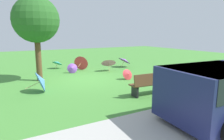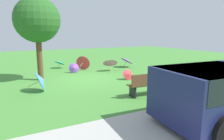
% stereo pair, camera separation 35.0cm
% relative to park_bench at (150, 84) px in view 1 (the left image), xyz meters
% --- Properties ---
extents(ground, '(40.00, 40.00, 0.00)m').
position_rel_park_bench_xyz_m(ground, '(1.15, -3.82, -0.47)').
color(ground, '#478C38').
extents(road_strip, '(40.00, 3.61, 0.01)m').
position_rel_park_bench_xyz_m(road_strip, '(1.15, 2.97, -0.46)').
color(road_strip, '#B2AFA8').
rests_on(road_strip, ground).
extents(park_bench, '(1.63, 0.59, 0.90)m').
position_rel_park_bench_xyz_m(park_bench, '(0.00, 0.00, 0.00)').
color(park_bench, brown).
rests_on(park_bench, ground).
extents(shade_tree, '(2.26, 2.26, 4.18)m').
position_rel_park_bench_xyz_m(shade_tree, '(3.30, -4.71, 2.56)').
color(shade_tree, brown).
rests_on(shade_tree, ground).
extents(parasol_purple_0, '(0.66, 0.59, 0.62)m').
position_rel_park_bench_xyz_m(parasol_purple_0, '(1.23, -5.72, -0.16)').
color(parasol_purple_0, tan).
rests_on(parasol_purple_0, ground).
extents(parasol_red_0, '(0.60, 0.61, 0.58)m').
position_rel_park_bench_xyz_m(parasol_red_0, '(-0.76, -2.65, -0.18)').
color(parasol_red_0, tan).
rests_on(parasol_red_0, ground).
extents(parasol_purple_1, '(0.93, 0.98, 0.81)m').
position_rel_park_bench_xyz_m(parasol_purple_1, '(-2.76, -6.06, 0.04)').
color(parasol_purple_1, tan).
rests_on(parasol_purple_1, ground).
extents(parasol_teal_0, '(0.94, 0.94, 0.63)m').
position_rel_park_bench_xyz_m(parasol_teal_0, '(1.57, -7.84, -0.05)').
color(parasol_teal_0, tan).
rests_on(parasol_teal_0, ground).
extents(parasol_blue_0, '(0.92, 0.91, 0.92)m').
position_rel_park_bench_xyz_m(parasol_blue_0, '(3.56, -2.58, -0.01)').
color(parasol_blue_0, tan).
rests_on(parasol_blue_0, ground).
extents(parasol_red_1, '(0.96, 0.98, 0.95)m').
position_rel_park_bench_xyz_m(parasol_red_1, '(0.32, -6.56, 0.01)').
color(parasol_red_1, tan).
rests_on(parasol_red_1, ground).
extents(parasol_pink_1, '(1.19, 1.16, 0.90)m').
position_rel_park_bench_xyz_m(parasol_pink_1, '(-1.05, -5.32, 0.11)').
color(parasol_pink_1, tan).
rests_on(parasol_pink_1, ground).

